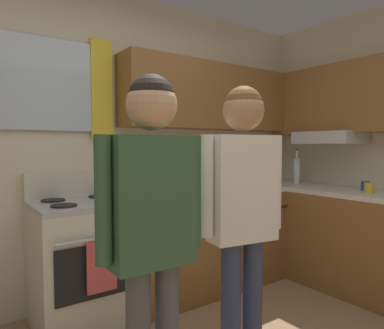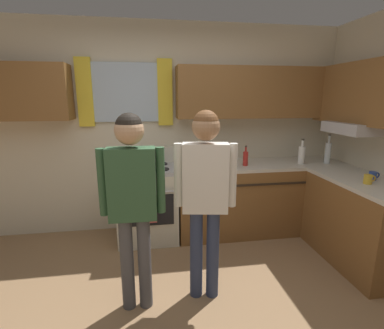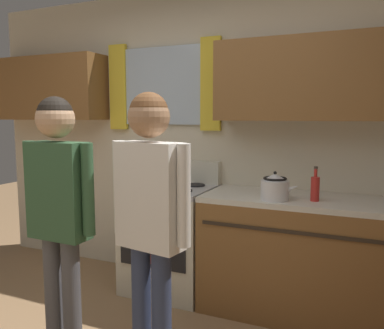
{
  "view_description": "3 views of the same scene",
  "coord_description": "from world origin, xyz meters",
  "px_view_note": "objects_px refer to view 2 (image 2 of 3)",
  "views": [
    {
      "loc": [
        -1.02,
        -0.98,
        1.31
      ],
      "look_at": [
        0.4,
        1.01,
        1.17
      ],
      "focal_mm": 32.82,
      "sensor_mm": 36.0,
      "label": 1
    },
    {
      "loc": [
        -0.16,
        -1.76,
        1.71
      ],
      "look_at": [
        0.26,
        0.98,
        1.05
      ],
      "focal_mm": 26.46,
      "sensor_mm": 36.0,
      "label": 2
    },
    {
      "loc": [
        1.31,
        -1.41,
        1.49
      ],
      "look_at": [
        0.31,
        0.86,
        1.19
      ],
      "focal_mm": 37.1,
      "sensor_mm": 36.0,
      "label": 3
    }
  ],
  "objects_px": {
    "adult_left": "(132,192)",
    "stove_oven": "(148,202)",
    "bottle_tall_clear": "(328,152)",
    "stovetop_kettle": "(226,160)",
    "bottle_milk_white": "(302,154)",
    "adult_in_plaid": "(205,185)",
    "mug_cobalt_blue": "(373,176)",
    "mug_mustard_yellow": "(368,179)",
    "bottle_sauce_red": "(245,158)"
  },
  "relations": [
    {
      "from": "mug_mustard_yellow",
      "to": "stove_oven",
      "type": "bearing_deg",
      "value": 154.79
    },
    {
      "from": "bottle_sauce_red",
      "to": "adult_in_plaid",
      "type": "height_order",
      "value": "adult_in_plaid"
    },
    {
      "from": "mug_mustard_yellow",
      "to": "mug_cobalt_blue",
      "type": "xyz_separation_m",
      "value": [
        0.15,
        0.11,
        -0.0
      ]
    },
    {
      "from": "mug_cobalt_blue",
      "to": "stovetop_kettle",
      "type": "height_order",
      "value": "stovetop_kettle"
    },
    {
      "from": "adult_in_plaid",
      "to": "adult_left",
      "type": "bearing_deg",
      "value": -175.17
    },
    {
      "from": "adult_left",
      "to": "adult_in_plaid",
      "type": "relative_size",
      "value": 0.99
    },
    {
      "from": "bottle_milk_white",
      "to": "adult_in_plaid",
      "type": "relative_size",
      "value": 0.19
    },
    {
      "from": "bottle_milk_white",
      "to": "mug_mustard_yellow",
      "type": "relative_size",
      "value": 2.6
    },
    {
      "from": "stove_oven",
      "to": "bottle_tall_clear",
      "type": "distance_m",
      "value": 2.32
    },
    {
      "from": "bottle_milk_white",
      "to": "bottle_sauce_red",
      "type": "relative_size",
      "value": 1.27
    },
    {
      "from": "bottle_sauce_red",
      "to": "stovetop_kettle",
      "type": "height_order",
      "value": "bottle_sauce_red"
    },
    {
      "from": "mug_cobalt_blue",
      "to": "adult_in_plaid",
      "type": "xyz_separation_m",
      "value": [
        -1.78,
        -0.28,
        0.08
      ]
    },
    {
      "from": "stovetop_kettle",
      "to": "bottle_milk_white",
      "type": "bearing_deg",
      "value": 3.41
    },
    {
      "from": "stove_oven",
      "to": "adult_in_plaid",
      "type": "bearing_deg",
      "value": -67.77
    },
    {
      "from": "bottle_tall_clear",
      "to": "stovetop_kettle",
      "type": "bearing_deg",
      "value": -178.48
    },
    {
      "from": "bottle_tall_clear",
      "to": "adult_in_plaid",
      "type": "xyz_separation_m",
      "value": [
        -1.77,
        -1.03,
        -0.02
      ]
    },
    {
      "from": "mug_mustard_yellow",
      "to": "adult_in_plaid",
      "type": "height_order",
      "value": "adult_in_plaid"
    },
    {
      "from": "bottle_tall_clear",
      "to": "adult_left",
      "type": "xyz_separation_m",
      "value": [
        -2.35,
        -1.08,
        -0.03
      ]
    },
    {
      "from": "adult_in_plaid",
      "to": "stove_oven",
      "type": "bearing_deg",
      "value": 112.23
    },
    {
      "from": "stove_oven",
      "to": "bottle_milk_white",
      "type": "xyz_separation_m",
      "value": [
        1.91,
        -0.11,
        0.55
      ]
    },
    {
      "from": "bottle_tall_clear",
      "to": "mug_cobalt_blue",
      "type": "distance_m",
      "value": 0.75
    },
    {
      "from": "bottle_sauce_red",
      "to": "mug_mustard_yellow",
      "type": "relative_size",
      "value": 2.04
    },
    {
      "from": "bottle_tall_clear",
      "to": "adult_left",
      "type": "relative_size",
      "value": 0.23
    },
    {
      "from": "bottle_tall_clear",
      "to": "stove_oven",
      "type": "bearing_deg",
      "value": 176.5
    },
    {
      "from": "stove_oven",
      "to": "stovetop_kettle",
      "type": "distance_m",
      "value": 1.08
    },
    {
      "from": "stove_oven",
      "to": "stovetop_kettle",
      "type": "bearing_deg",
      "value": -10.56
    },
    {
      "from": "mug_cobalt_blue",
      "to": "bottle_sauce_red",
      "type": "bearing_deg",
      "value": 143.56
    },
    {
      "from": "mug_mustard_yellow",
      "to": "stovetop_kettle",
      "type": "distance_m",
      "value": 1.44
    },
    {
      "from": "bottle_tall_clear",
      "to": "mug_mustard_yellow",
      "type": "bearing_deg",
      "value": -99.2
    },
    {
      "from": "bottle_sauce_red",
      "to": "adult_in_plaid",
      "type": "bearing_deg",
      "value": -123.82
    },
    {
      "from": "mug_cobalt_blue",
      "to": "mug_mustard_yellow",
      "type": "bearing_deg",
      "value": -142.83
    },
    {
      "from": "mug_cobalt_blue",
      "to": "adult_left",
      "type": "height_order",
      "value": "adult_left"
    },
    {
      "from": "bottle_milk_white",
      "to": "bottle_sauce_red",
      "type": "xyz_separation_m",
      "value": [
        -0.72,
        0.02,
        -0.03
      ]
    },
    {
      "from": "mug_cobalt_blue",
      "to": "bottle_tall_clear",
      "type": "bearing_deg",
      "value": 90.62
    },
    {
      "from": "mug_cobalt_blue",
      "to": "stovetop_kettle",
      "type": "xyz_separation_m",
      "value": [
        -1.33,
        0.71,
        0.05
      ]
    },
    {
      "from": "adult_in_plaid",
      "to": "stovetop_kettle",
      "type": "bearing_deg",
      "value": 65.57
    },
    {
      "from": "stovetop_kettle",
      "to": "bottle_sauce_red",
      "type": "bearing_deg",
      "value": 16.11
    },
    {
      "from": "bottle_tall_clear",
      "to": "adult_left",
      "type": "bearing_deg",
      "value": -155.39
    },
    {
      "from": "bottle_tall_clear",
      "to": "adult_in_plaid",
      "type": "distance_m",
      "value": 2.05
    },
    {
      "from": "bottle_milk_white",
      "to": "bottle_tall_clear",
      "type": "relative_size",
      "value": 0.85
    },
    {
      "from": "stove_oven",
      "to": "mug_mustard_yellow",
      "type": "bearing_deg",
      "value": -25.21
    },
    {
      "from": "mug_mustard_yellow",
      "to": "mug_cobalt_blue",
      "type": "bearing_deg",
      "value": 37.17
    },
    {
      "from": "bottle_milk_white",
      "to": "mug_mustard_yellow",
      "type": "xyz_separation_m",
      "value": [
        0.2,
        -0.88,
        -0.07
      ]
    },
    {
      "from": "bottle_sauce_red",
      "to": "bottle_tall_clear",
      "type": "distance_m",
      "value": 1.06
    },
    {
      "from": "bottle_sauce_red",
      "to": "adult_in_plaid",
      "type": "xyz_separation_m",
      "value": [
        -0.72,
        -1.07,
        0.03
      ]
    },
    {
      "from": "adult_left",
      "to": "stove_oven",
      "type": "bearing_deg",
      "value": 85.27
    },
    {
      "from": "bottle_milk_white",
      "to": "stove_oven",
      "type": "bearing_deg",
      "value": 176.58
    },
    {
      "from": "stove_oven",
      "to": "adult_in_plaid",
      "type": "distance_m",
      "value": 1.37
    },
    {
      "from": "bottle_tall_clear",
      "to": "adult_in_plaid",
      "type": "relative_size",
      "value": 0.23
    },
    {
      "from": "mug_cobalt_blue",
      "to": "stovetop_kettle",
      "type": "distance_m",
      "value": 1.51
    }
  ]
}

